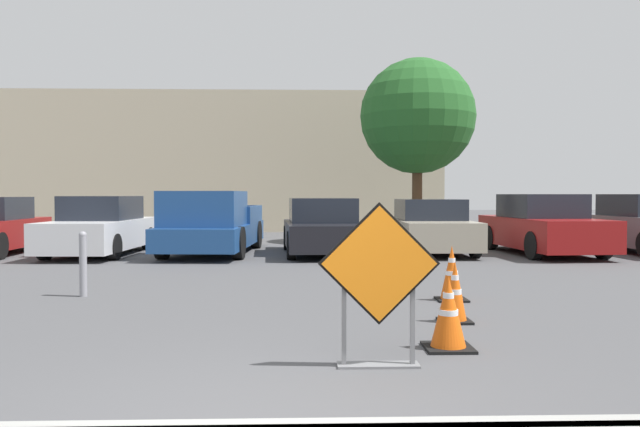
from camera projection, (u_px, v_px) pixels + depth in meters
name	position (u px, v px, depth m)	size (l,w,h in m)	color
ground_plane	(284.00, 264.00, 13.76)	(96.00, 96.00, 0.00)	#4C4C4F
road_closed_sign	(379.00, 278.00, 5.49)	(1.08, 0.20, 1.46)	black
traffic_cone_nearest	(448.00, 313.00, 6.16)	(0.47, 0.47, 0.73)	black
traffic_cone_second	(455.00, 292.00, 7.46)	(0.38, 0.38, 0.74)	black
traffic_cone_third	(452.00, 274.00, 8.98)	(0.43, 0.43, 0.80)	black
parked_car_second	(101.00, 228.00, 15.91)	(1.94, 4.55, 1.49)	silver
pickup_truck	(211.00, 226.00, 15.91)	(2.30, 5.25, 1.61)	navy
parked_car_third	(322.00, 228.00, 16.02)	(2.09, 4.29, 1.44)	black
parked_car_fourth	(430.00, 228.00, 16.34)	(1.89, 4.17, 1.41)	#A39984
parked_car_fifth	(542.00, 226.00, 16.04)	(2.11, 4.53, 1.54)	maroon
bollard_nearest	(83.00, 262.00, 9.34)	(0.12, 0.12, 0.98)	gray
building_facade_backdrop	(212.00, 164.00, 27.65)	(19.66, 5.00, 5.77)	beige
street_tree_behind_lot	(417.00, 117.00, 19.62)	(3.62, 3.62, 5.81)	#513823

